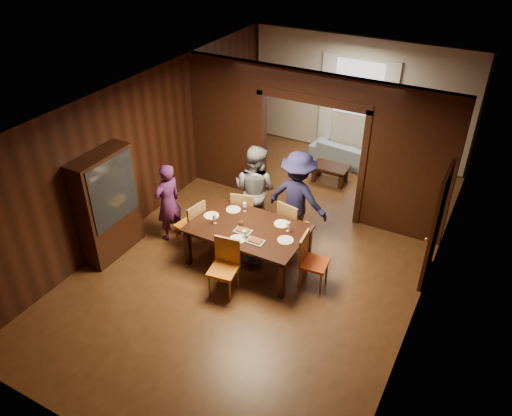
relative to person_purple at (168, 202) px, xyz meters
The scene contains 32 objects.
floor 2.14m from the person_purple, 18.67° to the left, with size 9.00×9.00×0.00m, color #4C2D15.
ceiling 2.91m from the person_purple, 18.67° to the left, with size 5.50×9.00×0.02m, color silver.
room_walls 3.23m from the person_purple, 53.24° to the left, with size 5.52×9.01×2.90m.
person_purple is the anchor object (origin of this frame).
person_grey 1.64m from the person_purple, 36.74° to the left, with size 0.88×0.69×1.81m, color #5B5B63.
person_navy 2.41m from the person_purple, 27.47° to the left, with size 1.17×0.67×1.82m, color #19183E.
sofa 4.94m from the person_purple, 65.91° to the left, with size 1.88×0.74×0.55m, color #859EAF.
serving_bowl 1.79m from the person_purple, ahead, with size 0.33×0.33×0.08m, color black.
dining_table 1.74m from the person_purple, ahead, with size 2.00×1.25×0.76m, color black.
coffee_table 4.00m from the person_purple, 61.07° to the left, with size 0.80×0.50×0.40m, color black.
chair_left 0.58m from the person_purple, ahead, with size 0.44×0.44×0.97m, color orange, non-canonical shape.
chair_right 2.96m from the person_purple, ahead, with size 0.44×0.44×0.97m, color #BF3E11, non-canonical shape.
chair_far_l 1.46m from the person_purple, 34.03° to the left, with size 0.44×0.44×0.97m, color #C54312, non-canonical shape.
chair_far_r 2.35m from the person_purple, 22.45° to the left, with size 0.44×0.44×0.97m, color orange, non-canonical shape.
chair_near 1.93m from the person_purple, 26.51° to the right, with size 0.44×0.44×0.97m, color orange, non-canonical shape.
hutch 1.10m from the person_purple, 126.80° to the right, with size 0.40×1.20×2.00m, color black.
door_right 4.73m from the person_purple, 13.92° to the left, with size 0.06×0.90×2.10m, color black.
window_far 5.49m from the person_purple, 69.64° to the left, with size 1.20×0.03×1.30m, color silver.
curtain_left 5.18m from the person_purple, 77.31° to the left, with size 0.35×0.06×2.40m, color white.
curtain_right 5.70m from the person_purple, 62.39° to the left, with size 0.35×0.06×2.40m, color white.
plate_left 0.94m from the person_purple, ahead, with size 0.27×0.27×0.01m, color white.
plate_far_l 1.24m from the person_purple, 17.95° to the left, with size 0.27×0.27×0.01m, color silver.
plate_far_r 2.19m from the person_purple, 10.15° to the left, with size 0.27×0.27×0.01m, color white.
plate_right 2.42m from the person_purple, ahead, with size 0.27×0.27×0.01m, color silver.
plate_near 1.74m from the person_purple, 12.23° to the right, with size 0.27×0.27×0.01m, color silver.
platter_a 1.68m from the person_purple, ahead, with size 0.30×0.20×0.04m, color slate.
platter_b 2.02m from the person_purple, ahead, with size 0.30×0.20×0.04m, color gray.
wineglass_left 1.12m from the person_purple, ahead, with size 0.08×0.08×0.18m, color silver, non-canonical shape.
wineglass_far 1.46m from the person_purple, 17.78° to the left, with size 0.08×0.08×0.18m, color white, non-canonical shape.
wineglass_right 2.36m from the person_purple, ahead, with size 0.08×0.08×0.18m, color silver, non-canonical shape.
tumbler 1.80m from the person_purple, ahead, with size 0.07×0.07×0.14m, color white.
condiment_jar 1.56m from the person_purple, ahead, with size 0.08×0.08×0.11m, color #4D2C11, non-canonical shape.
Camera 1 is at (3.27, -6.75, 5.73)m, focal length 35.00 mm.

